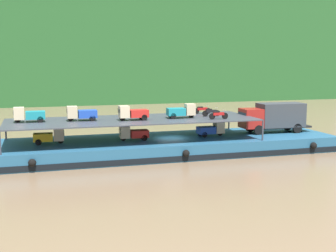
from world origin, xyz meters
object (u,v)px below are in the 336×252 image
Objects in this scene: cargo_barge at (171,145)px; mini_truck_upper_stern at (29,115)px; motorcycle_upper_centre at (211,112)px; mini_truck_lower_aft at (133,133)px; mini_truck_lower_stern at (49,136)px; mini_truck_lower_mid at (211,129)px; motorcycle_upper_port at (218,115)px; mini_truck_upper_mid at (81,113)px; motorcycle_upper_stbd at (202,110)px; mini_truck_upper_fore at (133,113)px; covered_lorry at (274,117)px; mini_truck_upper_bow at (182,111)px.

mini_truck_upper_stern reaches higher than cargo_barge.
mini_truck_lower_aft is at bearing -177.84° from motorcycle_upper_centre.
mini_truck_lower_mid is at bearing -0.89° from mini_truck_lower_stern.
cargo_barge is at bearing 149.52° from motorcycle_upper_port.
mini_truck_lower_aft is 5.20m from mini_truck_upper_mid.
mini_truck_lower_aft is at bearing -161.55° from motorcycle_upper_stbd.
mini_truck_lower_aft is (-3.86, -0.29, 1.44)m from cargo_barge.
mini_truck_upper_fore is (-0.14, -0.47, 2.00)m from mini_truck_lower_aft.
mini_truck_upper_bow is (-10.51, -0.72, 1.00)m from covered_lorry.
mini_truck_upper_bow is at bearing -2.92° from mini_truck_lower_stern.
mini_truck_upper_fore is at bearing -169.33° from cargo_barge.
covered_lorry is 7.91m from motorcycle_upper_port.
motorcycle_upper_port is 2.37m from motorcycle_upper_centre.
mini_truck_lower_mid is (4.18, -0.09, 1.44)m from cargo_barge.
mini_truck_upper_stern is 1.45× the size of motorcycle_upper_centre.
mini_truck_lower_stern reaches higher than cargo_barge.
mini_truck_lower_stern is 15.85m from motorcycle_upper_centre.
motorcycle_upper_centre reaches higher than mini_truck_lower_stern.
mini_truck_upper_stern is 0.99× the size of mini_truck_upper_fore.
mini_truck_upper_bow is at bearing -171.42° from motorcycle_upper_centre.
motorcycle_upper_port and motorcycle_upper_centre have the same top height.
motorcycle_upper_port reaches higher than cargo_barge.
cargo_barge is at bearing -179.75° from motorcycle_upper_centre.
mini_truck_lower_aft is 8.28m from motorcycle_upper_port.
mini_truck_lower_mid is 1.01× the size of mini_truck_upper_stern.
cargo_barge is 4.15× the size of covered_lorry.
mini_truck_upper_stern is 17.50m from motorcycle_upper_stbd.
mini_truck_upper_stern is at bearing 171.62° from mini_truck_upper_fore.
mini_truck_upper_bow reaches higher than motorcycle_upper_port.
motorcycle_upper_centre is at bearing -1.96° from mini_truck_upper_stern.
mini_truck_upper_fore reaches higher than mini_truck_lower_mid.
mini_truck_upper_mid is 1.45× the size of motorcycle_upper_port.
mini_truck_upper_fore is 4.90m from mini_truck_upper_bow.
motorcycle_upper_stbd is (-0.05, 2.47, 1.74)m from mini_truck_lower_mid.
mini_truck_upper_stern is at bearing 165.03° from mini_truck_lower_stern.
covered_lorry is (11.41, 0.25, 2.45)m from cargo_barge.
covered_lorry is 7.26m from motorcycle_upper_centre.
mini_truck_upper_fore is (7.57, -0.91, 2.00)m from mini_truck_lower_stern.
motorcycle_upper_centre is 2.36m from motorcycle_upper_stbd.
motorcycle_upper_port is at bearing -30.48° from cargo_barge.
mini_truck_lower_stern is 3.56m from mini_truck_upper_mid.
motorcycle_upper_stbd is (12.76, 2.12, -0.26)m from mini_truck_upper_mid.
mini_truck_upper_mid is at bearing 168.35° from motorcycle_upper_port.
cargo_barge is 13.73m from mini_truck_upper_stern.
mini_truck_upper_bow reaches higher than mini_truck_lower_aft.
motorcycle_upper_port is at bearing -95.23° from mini_truck_lower_mid.
motorcycle_upper_stbd is at bearing 41.51° from mini_truck_upper_bow.
motorcycle_upper_centre is 1.00× the size of motorcycle_upper_stbd.
mini_truck_upper_mid is (-8.62, 0.26, 3.44)m from cargo_barge.
mini_truck_upper_fore is at bearing -6.85° from mini_truck_lower_stern.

